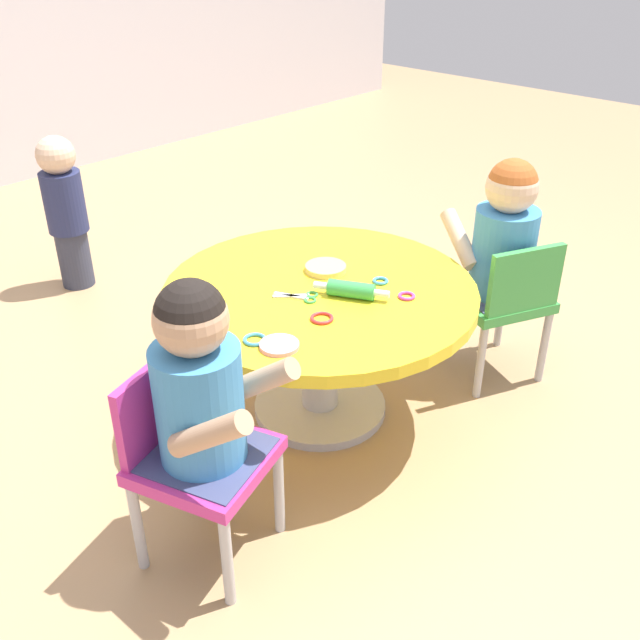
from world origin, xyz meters
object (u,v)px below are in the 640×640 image
(child_chair_left, at_px, (193,454))
(seated_child_right, at_px, (505,234))
(child_chair_right, at_px, (503,300))
(seated_child_left, at_px, (199,382))
(toddler_standing, at_px, (65,208))
(craft_scissors, at_px, (302,297))
(rolling_pin, at_px, (351,290))
(craft_table, at_px, (320,315))

(child_chair_left, bearing_deg, seated_child_right, -4.85)
(seated_child_right, bearing_deg, child_chair_right, -115.05)
(seated_child_left, xyz_separation_m, toddler_standing, (0.57, 1.64, -0.17))
(craft_scissors, bearing_deg, rolling_pin, -45.61)
(child_chair_left, distance_m, seated_child_left, 0.23)
(toddler_standing, bearing_deg, craft_table, -87.78)
(seated_child_left, bearing_deg, seated_child_right, -3.14)
(seated_child_left, height_order, rolling_pin, seated_child_left)
(child_chair_right, xyz_separation_m, craft_scissors, (-0.67, 0.30, 0.16))
(seated_child_left, bearing_deg, craft_scissors, 20.25)
(child_chair_right, bearing_deg, seated_child_right, 64.95)
(craft_scissors, bearing_deg, seated_child_right, -21.25)
(rolling_pin, bearing_deg, craft_scissors, 134.39)
(rolling_pin, height_order, craft_scissors, rolling_pin)
(child_chair_left, bearing_deg, toddler_standing, 69.89)
(child_chair_left, distance_m, toddler_standing, 1.71)
(craft_table, relative_size, craft_scissors, 6.94)
(seated_child_left, relative_size, child_chair_right, 0.95)
(child_chair_left, height_order, seated_child_left, seated_child_left)
(craft_table, bearing_deg, child_chair_left, -165.13)
(child_chair_left, height_order, craft_scissors, child_chair_left)
(child_chair_left, height_order, seated_child_right, seated_child_right)
(seated_child_right, relative_size, rolling_pin, 2.37)
(craft_table, relative_size, child_chair_right, 1.80)
(child_chair_right, height_order, seated_child_right, seated_child_right)
(craft_table, distance_m, rolling_pin, 0.17)
(child_chair_left, xyz_separation_m, toddler_standing, (0.59, 1.60, 0.05))
(craft_table, height_order, seated_child_left, seated_child_left)
(craft_table, xyz_separation_m, rolling_pin, (0.02, -0.11, 0.12))
(craft_table, height_order, rolling_pin, rolling_pin)
(child_chair_left, bearing_deg, child_chair_right, -6.59)
(child_chair_right, xyz_separation_m, rolling_pin, (-0.57, 0.20, 0.19))
(seated_child_right, relative_size, craft_scissors, 3.66)
(child_chair_left, xyz_separation_m, seated_child_left, (0.01, -0.04, 0.23))
(child_chair_right, xyz_separation_m, toddler_standing, (-0.64, 1.74, 0.05))
(child_chair_right, bearing_deg, child_chair_left, 173.41)
(seated_child_left, bearing_deg, rolling_pin, 8.49)
(craft_table, xyz_separation_m, craft_scissors, (-0.09, -0.01, 0.10))
(craft_table, xyz_separation_m, seated_child_left, (-0.63, -0.21, 0.17))
(seated_child_left, bearing_deg, child_chair_right, -4.88)
(seated_child_left, relative_size, toddler_standing, 0.76)
(seated_child_right, bearing_deg, toddler_standing, 111.09)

